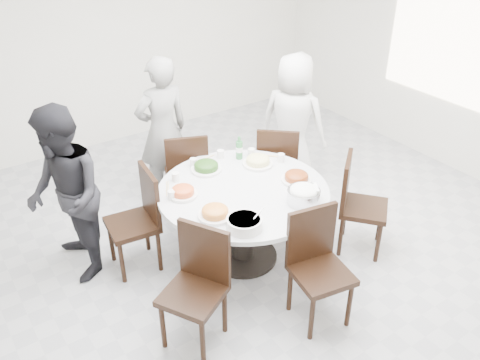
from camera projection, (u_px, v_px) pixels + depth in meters
floor at (250, 249)px, 4.89m from camera, size 6.00×6.00×0.01m
wall_back at (111, 35)px, 6.31m from camera, size 6.00×0.01×2.80m
wall_right at (471, 54)px, 5.64m from camera, size 0.01×6.00×2.80m
window at (472, 45)px, 5.58m from camera, size 0.04×2.20×1.40m
dining_table at (243, 224)px, 4.60m from camera, size 1.50×1.50×0.75m
chair_ne at (278, 164)px, 5.37m from camera, size 0.59×0.59×0.95m
chair_n at (186, 171)px, 5.23m from camera, size 0.55×0.55×0.95m
chair_nw at (132, 223)px, 4.46m from camera, size 0.46×0.46×0.95m
chair_sw at (193, 292)px, 3.70m from camera, size 0.57×0.57×0.95m
chair_s at (322, 272)px, 3.90m from camera, size 0.49×0.49×0.95m
chair_se at (364, 206)px, 4.68m from camera, size 0.59×0.59×0.95m
diner_right at (293, 122)px, 5.57m from camera, size 0.80×0.90×1.54m
diner_middle at (163, 131)px, 5.32m from camera, size 0.59×0.39×1.60m
diner_left at (65, 196)px, 4.24m from camera, size 0.66×0.82×1.58m
dish_greens at (206, 167)px, 4.67m from camera, size 0.28×0.28×0.07m
dish_pale at (258, 161)px, 4.77m from camera, size 0.28×0.28×0.08m
dish_orange at (183, 193)px, 4.30m from camera, size 0.25×0.25×0.07m
dish_redbrown at (296, 178)px, 4.51m from camera, size 0.27×0.27×0.07m
dish_tofu at (215, 213)px, 4.03m from camera, size 0.28×0.28×0.07m
rice_bowl at (303, 196)px, 4.20m from camera, size 0.28×0.28×0.12m
soup_bowl at (244, 223)px, 3.90m from camera, size 0.28×0.28×0.09m
beverage_bottle at (239, 148)px, 4.84m from camera, size 0.07×0.07×0.23m
tea_cups at (206, 158)px, 4.82m from camera, size 0.07×0.07×0.08m
chopsticks at (206, 158)px, 4.88m from camera, size 0.24×0.04×0.01m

